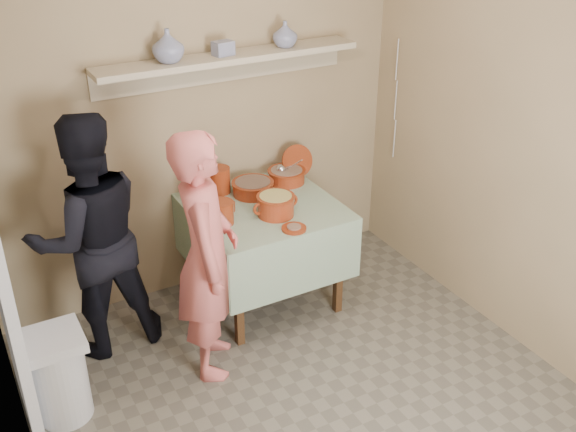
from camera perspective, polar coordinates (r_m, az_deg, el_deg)
ground at (r=4.01m, az=3.46°, el=-17.14°), size 3.50×3.50×0.00m
plate_stack_a at (r=4.62m, az=-7.47°, el=2.47°), size 0.16×0.16×0.21m
plate_stack_b at (r=4.73m, az=-5.84°, el=3.04°), size 0.16×0.16×0.19m
bowl_stack at (r=4.32m, az=-5.64°, el=0.29°), size 0.15×0.15×0.15m
empty_bowl at (r=4.51m, az=-5.57°, el=0.77°), size 0.17×0.17×0.05m
propped_lid at (r=4.95m, az=0.79°, el=4.69°), size 0.25×0.11×0.23m
vase_right at (r=4.65m, az=-0.25°, el=15.14°), size 0.20×0.20×0.17m
vase_left at (r=4.33m, az=-10.13°, el=14.01°), size 0.21×0.21×0.21m
ceramic_box at (r=4.46m, az=-5.52°, el=13.95°), size 0.14×0.11×0.09m
person_cook at (r=3.97m, az=-6.90°, el=-3.40°), size 0.57×0.67×1.57m
person_helper at (r=4.28m, az=-16.38°, el=-1.74°), size 0.80×0.64×1.59m
room_shell at (r=3.09m, az=4.31°, el=4.50°), size 3.04×3.54×2.62m
serving_table at (r=4.62m, az=-2.09°, el=-0.40°), size 0.97×0.97×0.76m
cazuela_meat_a at (r=4.70m, az=-3.00°, el=2.49°), size 0.30×0.30×0.10m
cazuela_meat_b at (r=4.87m, az=-0.12°, el=3.51°), size 0.28×0.28×0.10m
ladle at (r=4.84m, az=-0.51°, el=3.99°), size 0.08×0.26×0.19m
cazuela_rice at (r=4.40m, az=-1.05°, el=1.06°), size 0.33×0.25×0.14m
front_plate at (r=4.26m, az=0.51°, el=-1.04°), size 0.16×0.16×0.03m
wall_shelf at (r=4.54m, az=-5.09°, el=13.00°), size 1.80×0.25×0.21m
trash_bin at (r=4.07m, az=-18.77°, el=-12.70°), size 0.32×0.32×0.56m
electrical_cord at (r=5.15m, az=9.11°, el=9.65°), size 0.01×0.05×0.90m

